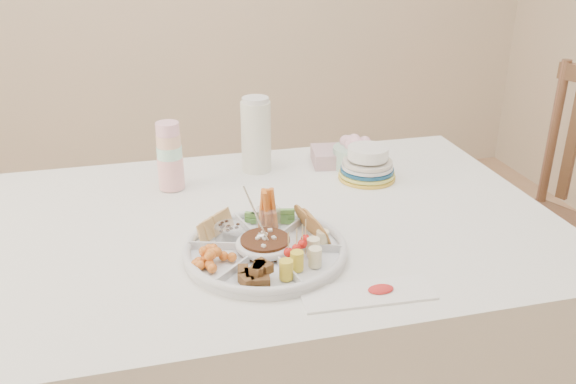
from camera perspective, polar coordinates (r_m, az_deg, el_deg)
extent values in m
cube|color=white|center=(1.81, -1.77, -13.35)|extent=(1.52, 1.02, 0.76)
cube|color=brown|center=(2.34, 23.87, -2.50)|extent=(0.56, 0.56, 1.03)
cylinder|color=silver|center=(1.43, -2.14, -5.19)|extent=(0.47, 0.47, 0.04)
cylinder|color=#372514|center=(1.43, -2.15, -4.93)|extent=(0.14, 0.14, 0.04)
cylinder|color=silver|center=(1.79, -11.01, 3.37)|extent=(0.10, 0.10, 0.21)
cylinder|color=white|center=(1.89, -3.01, 5.45)|extent=(0.11, 0.11, 0.24)
cylinder|color=#99B5A9|center=(1.94, 6.19, 3.72)|extent=(0.16, 0.16, 0.10)
cube|color=#C89FA8|center=(1.97, 4.46, 3.35)|extent=(0.16, 0.15, 0.05)
cylinder|color=#E3BE57|center=(1.85, 7.45, 2.85)|extent=(0.19, 0.19, 0.11)
cube|color=white|center=(1.32, 7.43, -9.40)|extent=(0.29, 0.11, 0.01)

